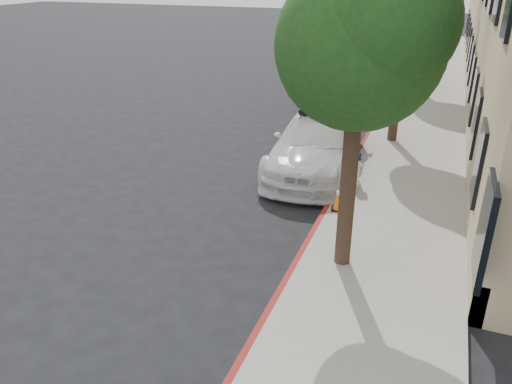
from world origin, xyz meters
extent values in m
plane|color=black|center=(0.00, 0.00, 0.00)|extent=(120.00, 120.00, 0.00)
cube|color=gray|center=(3.60, 10.00, 0.07)|extent=(3.20, 50.00, 0.15)
cube|color=maroon|center=(2.06, 10.00, 0.07)|extent=(0.12, 50.00, 0.15)
cylinder|color=black|center=(2.90, -2.00, 1.80)|extent=(0.30, 0.30, 3.30)
sphere|color=#133E14|center=(2.90, -2.00, 4.25)|extent=(2.80, 2.80, 2.80)
sphere|color=#133E14|center=(3.30, -2.30, 4.65)|extent=(2.24, 2.24, 2.24)
sphere|color=#133E14|center=(2.55, -1.70, 3.95)|extent=(2.10, 2.10, 2.10)
cylinder|color=black|center=(2.90, 6.00, 1.74)|extent=(0.30, 0.30, 3.19)
sphere|color=#133E14|center=(2.90, 6.00, 4.14)|extent=(2.60, 2.60, 2.60)
sphere|color=#133E14|center=(2.55, 6.30, 3.84)|extent=(1.95, 1.95, 1.95)
cylinder|color=black|center=(2.90, 14.00, 1.86)|extent=(0.30, 0.30, 3.41)
imported|color=white|center=(1.10, 2.95, 0.81)|extent=(2.63, 5.73, 1.62)
cube|color=black|center=(1.10, 2.95, 1.68)|extent=(1.12, 0.35, 0.14)
cube|color=#A50A07|center=(1.10, 2.95, 1.74)|extent=(0.91, 0.28, 0.06)
imported|color=black|center=(-0.06, 9.91, 0.80)|extent=(2.18, 4.79, 1.60)
imported|color=#131C31|center=(0.73, 18.71, 0.63)|extent=(1.62, 3.94, 1.27)
cylinder|color=white|center=(2.40, 1.90, 0.20)|extent=(0.34, 0.34, 0.11)
cylinder|color=white|center=(2.40, 1.90, 0.55)|extent=(0.26, 0.26, 0.59)
ellipsoid|color=navy|center=(2.40, 1.90, 0.95)|extent=(0.28, 0.28, 0.20)
cylinder|color=white|center=(2.40, 1.90, 0.69)|extent=(0.37, 0.11, 0.11)
cylinder|color=white|center=(2.40, 1.90, 0.69)|extent=(0.11, 0.20, 0.11)
cube|color=black|center=(2.35, 0.22, 0.16)|extent=(0.37, 0.37, 0.03)
cone|color=orange|center=(2.35, 0.22, 0.48)|extent=(0.26, 0.26, 0.60)
cylinder|color=white|center=(2.35, 0.22, 0.58)|extent=(0.14, 0.14, 0.09)
camera|label=1|loc=(4.28, -10.40, 5.44)|focal=35.00mm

